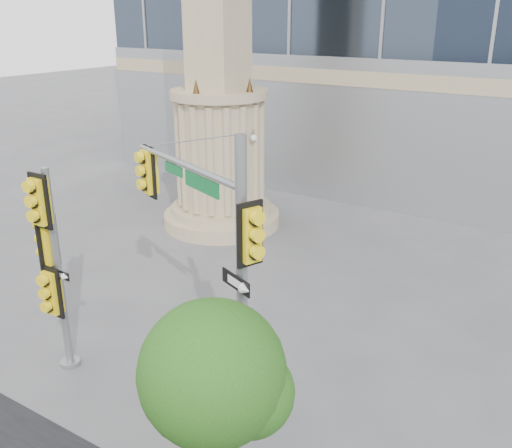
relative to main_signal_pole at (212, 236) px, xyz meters
The scene contains 5 objects.
ground 3.62m from the main_signal_pole, 79.12° to the right, with size 120.00×120.00×0.00m, color #545456.
monument 10.41m from the main_signal_pole, 125.09° to the left, with size 4.40×4.40×16.60m.
main_signal_pole is the anchor object (origin of this frame).
secondary_signal_pole 3.72m from the main_signal_pole, 160.51° to the right, with size 0.81×0.60×4.72m.
street_tree 3.24m from the main_signal_pole, 52.81° to the right, with size 2.36×2.30×3.67m.
Camera 1 is at (6.19, -7.63, 7.69)m, focal length 40.00 mm.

